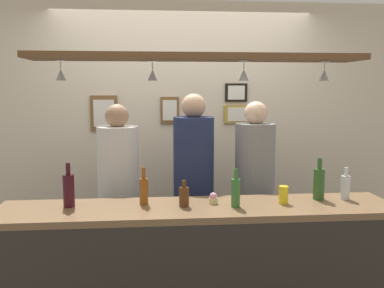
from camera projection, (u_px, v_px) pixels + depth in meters
The scene contains 22 objects.
back_wall at pixel (183, 135), 4.33m from camera, with size 4.40×0.06×2.60m, color beige.
bar_counter at pixel (201, 259), 2.83m from camera, with size 2.70×0.55×0.97m.
overhead_glass_rack at pixel (198, 57), 2.86m from camera, with size 2.20×0.36×0.04m, color brown.
hanging_wineglass_far_left at pixel (61, 74), 2.84m from camera, with size 0.07×0.07×0.13m.
hanging_wineglass_left at pixel (153, 74), 2.91m from camera, with size 0.07×0.07×0.13m.
hanging_wineglass_center_left at pixel (244, 74), 2.88m from camera, with size 0.07×0.07×0.13m.
hanging_wineglass_center at pixel (324, 75), 2.99m from camera, with size 0.07×0.07×0.13m.
person_left_white_patterned_shirt at pixel (118, 183), 3.61m from camera, with size 0.34×0.34×1.64m.
person_middle_navy_shirt at pixel (194, 175), 3.66m from camera, with size 0.34×0.34×1.72m.
person_right_grey_shirt at pixel (255, 179), 3.72m from camera, with size 0.34×0.34×1.66m.
bottle_wine_dark_red at pixel (69, 190), 2.91m from camera, with size 0.08×0.08×0.30m.
bottle_beer_green_import at pixel (236, 192), 2.91m from camera, with size 0.06×0.06×0.26m.
bottle_soda_clear at pixel (345, 187), 3.11m from camera, with size 0.06×0.06×0.23m.
bottle_beer_brown_stubby at pixel (184, 196), 2.93m from camera, with size 0.07×0.07×0.18m.
bottle_beer_amber_tall at pixel (144, 190), 2.97m from camera, with size 0.06×0.06×0.26m.
bottle_champagne_green at pixel (319, 183), 3.11m from camera, with size 0.08×0.08×0.30m.
drink_can at pixel (283, 195), 3.00m from camera, with size 0.07×0.07×0.12m, color yellow.
cupcake at pixel (213, 199), 3.00m from camera, with size 0.06×0.06×0.08m.
picture_frame_crest at pixel (170, 110), 4.24m from camera, with size 0.18×0.02×0.26m.
picture_frame_caricature at pixel (104, 113), 4.19m from camera, with size 0.26×0.02×0.34m.
picture_frame_lower_pair at pixel (239, 114), 4.31m from camera, with size 0.30×0.02×0.18m.
picture_frame_upper_small at pixel (236, 93), 4.28m from camera, with size 0.22×0.02×0.18m.
Camera 1 is at (-0.31, -3.20, 1.77)m, focal length 40.65 mm.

